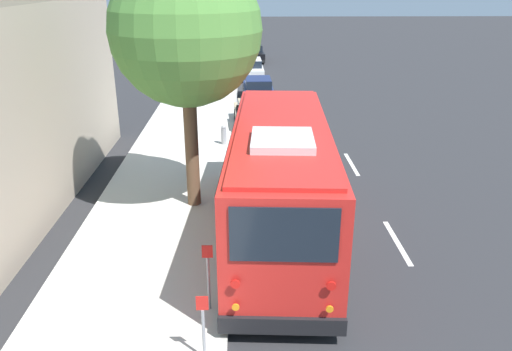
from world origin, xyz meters
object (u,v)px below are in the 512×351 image
object	(u,v)px
parked_sedan_tan	(254,117)
parked_sedan_blue	(247,43)
parked_sedan_black	(252,53)
sign_post_far	(208,277)
parked_sedan_white	(251,68)
sign_post_near	(203,327)
street_tree	(186,19)
parked_sedan_navy	(258,90)
shuttle_bus	(280,176)
fire_hydrant	(224,135)

from	to	relation	value
parked_sedan_tan	parked_sedan_blue	world-z (taller)	parked_sedan_tan
parked_sedan_black	sign_post_far	bearing A→B (deg)	174.07
parked_sedan_white	parked_sedan_blue	world-z (taller)	parked_sedan_blue
parked_sedan_white	sign_post_near	world-z (taller)	sign_post_near
parked_sedan_white	sign_post_near	size ratio (longest dim) A/B	3.53
sign_post_near	street_tree	bearing A→B (deg)	6.51
parked_sedan_blue	street_tree	bearing A→B (deg)	177.11
parked_sedan_navy	shuttle_bus	bearing A→B (deg)	179.49
shuttle_bus	parked_sedan_black	xyz separation A→B (m)	(30.83, 0.13, -1.18)
shuttle_bus	parked_sedan_black	size ratio (longest dim) A/B	1.94
shuttle_bus	sign_post_far	distance (m)	3.81
parked_sedan_navy	street_tree	size ratio (longest dim) A/B	0.56
parked_sedan_white	parked_sedan_blue	bearing A→B (deg)	-0.75
street_tree	sign_post_near	bearing A→B (deg)	-173.49
parked_sedan_tan	parked_sedan_black	distance (m)	20.48
parked_sedan_blue	parked_sedan_tan	bearing A→B (deg)	-179.64
parked_sedan_navy	parked_sedan_black	xyz separation A→B (m)	(14.58, 0.05, 0.02)
sign_post_near	parked_sedan_black	bearing A→B (deg)	-2.52
parked_sedan_black	parked_sedan_navy	bearing A→B (deg)	176.90
parked_sedan_blue	parked_sedan_white	bearing A→B (deg)	-179.23
parked_sedan_white	parked_sedan_blue	xyz separation A→B (m)	(14.46, 0.12, 0.00)
parked_sedan_blue	sign_post_far	bearing A→B (deg)	178.61
parked_sedan_blue	street_tree	world-z (taller)	street_tree
sign_post_near	fire_hydrant	world-z (taller)	sign_post_near
parked_sedan_tan	parked_sedan_white	world-z (taller)	parked_sedan_tan
parked_sedan_white	sign_post_near	xyz separation A→B (m)	(-28.27, 1.33, 0.25)
parked_sedan_tan	sign_post_far	bearing A→B (deg)	170.89
sign_post_near	parked_sedan_white	bearing A→B (deg)	-2.70
shuttle_bus	parked_sedan_blue	distance (m)	37.98
parked_sedan_tan	parked_sedan_navy	bearing A→B (deg)	-7.46
parked_sedan_tan	parked_sedan_white	xyz separation A→B (m)	(13.15, -0.09, -0.01)
sign_post_near	fire_hydrant	distance (m)	12.55
fire_hydrant	parked_sedan_black	bearing A→B (deg)	-4.05
street_tree	parked_sedan_blue	bearing A→B (deg)	-3.18
shuttle_bus	parked_sedan_navy	xyz separation A→B (m)	(16.25, 0.08, -1.20)
sign_post_far	parked_sedan_white	bearing A→B (deg)	-2.85
street_tree	parked_sedan_black	bearing A→B (deg)	-4.66
sign_post_near	sign_post_far	size ratio (longest dim) A/B	0.89
street_tree	shuttle_bus	bearing A→B (deg)	-129.72
parked_sedan_white	street_tree	size ratio (longest dim) A/B	0.60
parked_sedan_black	parked_sedan_white	bearing A→B (deg)	174.88
shuttle_bus	parked_sedan_blue	bearing A→B (deg)	4.09
street_tree	sign_post_near	size ratio (longest dim) A/B	5.86
parked_sedan_black	parked_sedan_blue	world-z (taller)	parked_sedan_black
shuttle_bus	sign_post_near	size ratio (longest dim) A/B	6.64
parked_sedan_tan	parked_sedan_black	size ratio (longest dim) A/B	0.99
shuttle_bus	sign_post_near	bearing A→B (deg)	163.77
fire_hydrant	sign_post_near	bearing A→B (deg)	-179.69
parked_sedan_white	parked_sedan_tan	bearing A→B (deg)	178.41
parked_sedan_black	sign_post_far	world-z (taller)	sign_post_far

